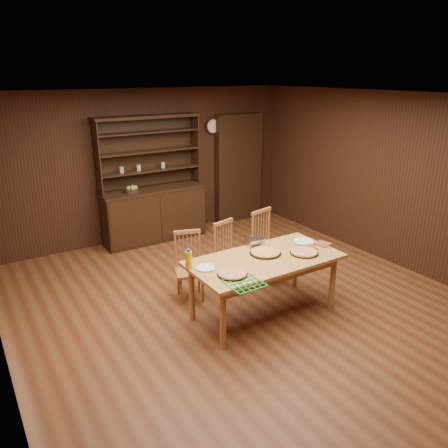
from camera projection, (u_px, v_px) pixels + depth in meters
floor at (241, 304)px, 5.68m from camera, size 6.00×6.00×0.00m
room_shell at (243, 186)px, 5.16m from camera, size 6.00×6.00×6.00m
china_hutch at (153, 207)px, 7.68m from camera, size 1.84×0.52×2.17m
doorway at (238, 168)px, 8.61m from camera, size 1.00×0.18×2.10m
wall_clock at (213, 126)px, 8.09m from camera, size 0.30×0.05×0.30m
dining_table at (265, 264)px, 5.24m from camera, size 1.85×0.92×0.75m
chair_left at (189, 263)px, 5.73m from camera, size 0.47×0.45×0.91m
chair_center at (228, 252)px, 6.04m from camera, size 0.46×0.45×0.93m
chair_right at (265, 243)px, 6.26m from camera, size 0.49×0.48×1.01m
pizza_left at (232, 274)px, 4.77m from camera, size 0.34×0.34×0.04m
pizza_right at (304, 252)px, 5.34m from camera, size 0.35×0.35×0.04m
pizza_center at (265, 252)px, 5.34m from camera, size 0.39×0.39×0.04m
cooling_rack at (244, 283)px, 4.58m from camera, size 0.46×0.46×0.02m
plate_left at (206, 268)px, 4.94m from camera, size 0.23×0.23×0.02m
plate_right at (303, 241)px, 5.71m from camera, size 0.28×0.28×0.02m
foil_dish at (255, 242)px, 5.59m from camera, size 0.24×0.18×0.09m
juice_bottle at (189, 260)px, 4.91m from camera, size 0.08×0.08×0.23m
pot_holder_a at (323, 244)px, 5.62m from camera, size 0.22×0.22×0.01m
pot_holder_b at (308, 247)px, 5.53m from camera, size 0.25×0.25×0.01m
fruit_bowl at (132, 190)px, 7.30m from camera, size 0.26×0.26×0.12m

